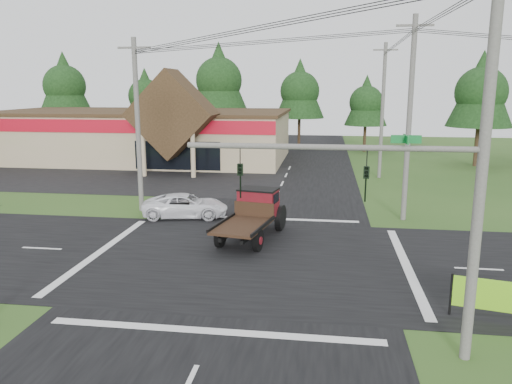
# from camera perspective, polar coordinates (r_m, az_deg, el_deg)

# --- Properties ---
(ground) EXTENTS (120.00, 120.00, 0.00)m
(ground) POSITION_cam_1_polar(r_m,az_deg,el_deg) (22.80, -1.01, -7.61)
(ground) COLOR #2C4D1B
(ground) RESTS_ON ground
(road_ns) EXTENTS (12.00, 120.00, 0.02)m
(road_ns) POSITION_cam_1_polar(r_m,az_deg,el_deg) (22.80, -1.01, -7.58)
(road_ns) COLOR black
(road_ns) RESTS_ON ground
(road_ew) EXTENTS (120.00, 12.00, 0.02)m
(road_ew) POSITION_cam_1_polar(r_m,az_deg,el_deg) (22.80, -1.01, -7.58)
(road_ew) COLOR black
(road_ew) RESTS_ON ground
(parking_apron) EXTENTS (28.00, 14.00, 0.02)m
(parking_apron) POSITION_cam_1_polar(r_m,az_deg,el_deg) (44.48, -15.16, 1.64)
(parking_apron) COLOR black
(parking_apron) RESTS_ON ground
(cvs_building) EXTENTS (30.40, 18.20, 9.19)m
(cvs_building) POSITION_cam_1_polar(r_m,az_deg,el_deg) (54.48, -12.64, 6.51)
(cvs_building) COLOR tan
(cvs_building) RESTS_ON ground
(traffic_signal_mast) EXTENTS (8.12, 0.24, 7.00)m
(traffic_signal_mast) POSITION_cam_1_polar(r_m,az_deg,el_deg) (14.30, 17.60, -1.54)
(traffic_signal_mast) COLOR #595651
(traffic_signal_mast) RESTS_ON ground
(utility_pole_nr) EXTENTS (2.00, 0.30, 11.00)m
(utility_pole_nr) POSITION_cam_1_polar(r_m,az_deg,el_deg) (14.47, 24.49, 2.99)
(utility_pole_nr) COLOR #595651
(utility_pole_nr) RESTS_ON ground
(utility_pole_nw) EXTENTS (2.00, 0.30, 10.50)m
(utility_pole_nw) POSITION_cam_1_polar(r_m,az_deg,el_deg) (31.44, -13.37, 7.52)
(utility_pole_nw) COLOR #595651
(utility_pole_nw) RESTS_ON ground
(utility_pole_ne) EXTENTS (2.00, 0.30, 11.50)m
(utility_pole_ne) POSITION_cam_1_polar(r_m,az_deg,el_deg) (29.64, 17.11, 8.04)
(utility_pole_ne) COLOR #595651
(utility_pole_ne) RESTS_ON ground
(utility_pole_n) EXTENTS (2.00, 0.30, 11.20)m
(utility_pole_n) POSITION_cam_1_polar(r_m,az_deg,el_deg) (43.52, 14.25, 9.06)
(utility_pole_n) COLOR #595651
(utility_pole_n) RESTS_ON ground
(tree_row_a) EXTENTS (6.72, 6.72, 12.12)m
(tree_row_a) POSITION_cam_1_polar(r_m,az_deg,el_deg) (69.74, -21.05, 11.47)
(tree_row_a) COLOR #332316
(tree_row_a) RESTS_ON ground
(tree_row_b) EXTENTS (5.60, 5.60, 10.10)m
(tree_row_b) POSITION_cam_1_polar(r_m,az_deg,el_deg) (67.42, -12.54, 10.84)
(tree_row_b) COLOR #332316
(tree_row_b) RESTS_ON ground
(tree_row_c) EXTENTS (7.28, 7.28, 13.13)m
(tree_row_c) POSITION_cam_1_polar(r_m,az_deg,el_deg) (63.66, -4.26, 12.85)
(tree_row_c) COLOR #332316
(tree_row_c) RESTS_ON ground
(tree_row_d) EXTENTS (6.16, 6.16, 11.11)m
(tree_row_d) POSITION_cam_1_polar(r_m,az_deg,el_deg) (63.32, 5.03, 11.63)
(tree_row_d) COLOR #332316
(tree_row_d) RESTS_ON ground
(tree_row_e) EXTENTS (5.04, 5.04, 9.09)m
(tree_row_e) POSITION_cam_1_polar(r_m,az_deg,el_deg) (61.42, 12.49, 10.14)
(tree_row_e) COLOR #332316
(tree_row_e) RESTS_ON ground
(tree_side_ne) EXTENTS (6.16, 6.16, 11.11)m
(tree_side_ne) POSITION_cam_1_polar(r_m,az_deg,el_deg) (53.28, 24.35, 10.60)
(tree_side_ne) COLOR #332316
(tree_side_ne) RESTS_ON ground
(antique_flatbed_truck) EXTENTS (3.32, 6.20, 2.46)m
(antique_flatbed_truck) POSITION_cam_1_polar(r_m,az_deg,el_deg) (25.27, -0.60, -2.74)
(antique_flatbed_truck) COLOR #5A0C14
(antique_flatbed_truck) RESTS_ON ground
(white_pickup) EXTENTS (5.32, 3.11, 1.39)m
(white_pickup) POSITION_cam_1_polar(r_m,az_deg,el_deg) (30.01, -8.06, -1.55)
(white_pickup) COLOR white
(white_pickup) RESTS_ON ground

